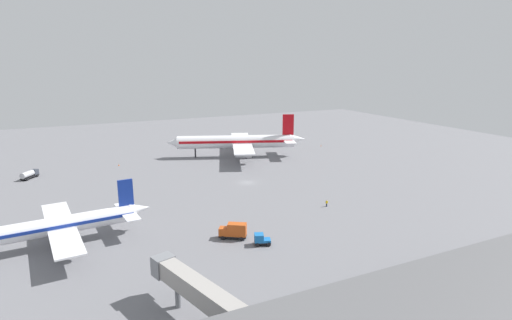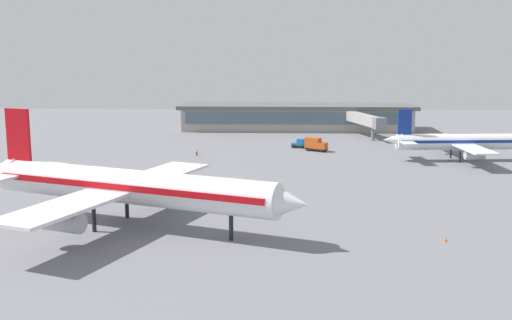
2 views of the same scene
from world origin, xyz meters
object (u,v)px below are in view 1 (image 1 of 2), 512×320
(airplane_taxiing, at_px, (54,226))
(safety_cone_far_side, at_px, (119,165))
(safety_cone_near_gate, at_px, (281,144))
(ground_crew_worker, at_px, (327,203))
(catering_truck, at_px, (234,231))
(airplane_at_gate, at_px, (238,142))
(fuel_truck, at_px, (29,174))
(baggage_tug, at_px, (261,239))
(safety_cone_mid_apron, at_px, (321,145))

(airplane_taxiing, height_order, safety_cone_far_side, airplane_taxiing)
(safety_cone_near_gate, bearing_deg, ground_crew_worker, -110.55)
(catering_truck, distance_m, safety_cone_far_side, 74.37)
(airplane_at_gate, bearing_deg, safety_cone_far_side, 14.02)
(safety_cone_far_side, bearing_deg, airplane_taxiing, -108.09)
(fuel_truck, xyz_separation_m, safety_cone_far_side, (27.22, 4.81, -1.09))
(airplane_taxiing, bearing_deg, safety_cone_far_side, -112.83)
(airplane_at_gate, relative_size, fuel_truck, 8.12)
(airplane_at_gate, height_order, safety_cone_near_gate, airplane_at_gate)
(fuel_truck, xyz_separation_m, ground_crew_worker, (68.50, -60.87, -0.54))
(catering_truck, distance_m, safety_cone_near_gate, 97.70)
(airplane_at_gate, bearing_deg, baggage_tug, 91.22)
(fuel_truck, relative_size, baggage_tug, 1.69)
(airplane_taxiing, height_order, baggage_tug, airplane_taxiing)
(safety_cone_far_side, bearing_deg, safety_cone_mid_apron, -1.73)
(ground_crew_worker, bearing_deg, safety_cone_near_gate, -173.94)
(airplane_taxiing, height_order, ground_crew_worker, airplane_taxiing)
(airplane_at_gate, xyz_separation_m, safety_cone_near_gate, (25.69, 12.27, -5.51))
(catering_truck, bearing_deg, safety_cone_far_side, -47.50)
(safety_cone_far_side, bearing_deg, baggage_tug, -78.01)
(airplane_taxiing, distance_m, fuel_truck, 57.18)
(catering_truck, height_order, safety_cone_near_gate, catering_truck)
(airplane_at_gate, xyz_separation_m, safety_cone_mid_apron, (39.92, 2.70, -5.51))
(catering_truck, distance_m, fuel_truck, 79.32)
(baggage_tug, relative_size, ground_crew_worker, 2.20)
(catering_truck, xyz_separation_m, ground_crew_worker, (28.38, 7.55, -0.85))
(catering_truck, distance_m, safety_cone_mid_apron, 99.44)
(baggage_tug, bearing_deg, fuel_truck, -37.85)
(airplane_taxiing, relative_size, ground_crew_worker, 22.91)
(catering_truck, height_order, safety_cone_mid_apron, catering_truck)
(fuel_truck, xyz_separation_m, baggage_tug, (43.86, -73.52, -0.23))
(baggage_tug, height_order, ground_crew_worker, baggage_tug)
(catering_truck, bearing_deg, safety_cone_near_gate, -92.22)
(airplane_at_gate, distance_m, safety_cone_far_side, 43.53)
(airplane_taxiing, relative_size, baggage_tug, 10.42)
(safety_cone_near_gate, distance_m, safety_cone_far_side, 68.92)
(fuel_truck, distance_m, safety_cone_near_gate, 96.52)
(safety_cone_mid_apron, bearing_deg, airplane_at_gate, -176.12)
(safety_cone_far_side, bearing_deg, ground_crew_worker, -57.85)
(catering_truck, relative_size, ground_crew_worker, 3.44)
(airplane_taxiing, distance_m, safety_cone_far_side, 64.79)
(baggage_tug, height_order, safety_cone_far_side, baggage_tug)
(catering_truck, bearing_deg, safety_cone_mid_apron, -102.15)
(airplane_at_gate, distance_m, baggage_tug, 77.82)
(airplane_taxiing, relative_size, fuel_truck, 6.16)
(airplane_taxiing, relative_size, safety_cone_near_gate, 63.76)
(airplane_taxiing, distance_m, catering_truck, 35.12)
(airplane_at_gate, xyz_separation_m, baggage_tug, (-26.23, -73.12, -4.65))
(ground_crew_worker, xyz_separation_m, safety_cone_near_gate, (27.28, 72.74, -0.55))
(catering_truck, bearing_deg, airplane_at_gate, -81.27)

